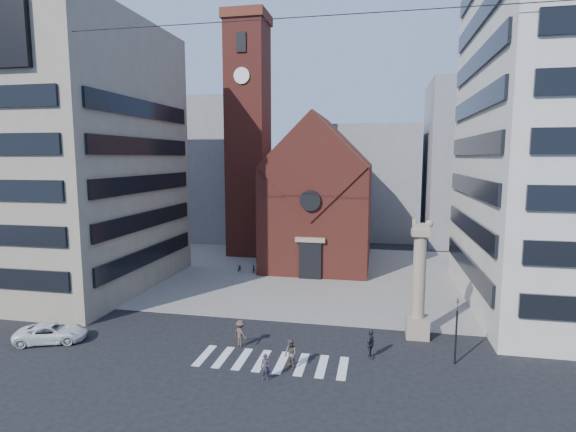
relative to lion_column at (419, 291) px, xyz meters
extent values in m
plane|color=black|center=(-10.01, -3.00, -3.46)|extent=(120.00, 120.00, 0.00)
cube|color=gray|center=(-10.01, 16.00, -3.43)|extent=(46.00, 30.00, 0.05)
cube|color=maroon|center=(-10.01, 22.00, 2.54)|extent=(12.00, 16.00, 12.00)
cube|color=brown|center=(-10.01, 22.40, 8.54)|extent=(12.00, 15.40, 12.00)
cube|color=maroon|center=(-10.01, 14.05, 8.54)|extent=(11.76, 0.50, 11.76)
cylinder|color=black|center=(-10.01, 13.60, 5.04)|extent=(2.20, 0.30, 2.20)
cube|color=black|center=(-10.01, 13.85, -1.46)|extent=(2.40, 0.30, 4.00)
cube|color=gray|center=(-10.01, 13.80, 0.84)|extent=(3.20, 0.40, 0.50)
cube|color=maroon|center=(-20.01, 25.00, 11.54)|extent=(5.00, 5.00, 30.00)
cube|color=brown|center=(-20.01, 25.00, 27.14)|extent=(5.50, 5.50, 1.20)
cylinder|color=white|center=(-20.01, 22.40, 19.54)|extent=(2.00, 0.20, 2.00)
cube|color=black|center=(-20.01, 22.40, 23.54)|extent=(1.20, 0.20, 2.40)
cube|color=gray|center=(-34.01, 7.00, 9.54)|extent=(18.00, 20.00, 26.00)
cube|color=gray|center=(-30.01, 37.00, 7.54)|extent=(16.00, 14.00, 22.00)
cube|color=gray|center=(-4.01, 42.00, 5.54)|extent=(14.00, 12.00, 18.00)
cube|color=gray|center=(11.99, 39.00, 8.54)|extent=(16.00, 14.00, 24.00)
cube|color=gray|center=(-0.01, 0.00, -2.71)|extent=(1.60, 1.60, 1.50)
cylinder|color=gray|center=(-0.01, 0.00, 1.04)|extent=(0.90, 0.90, 6.00)
cube|color=gray|center=(-0.01, 0.00, 4.24)|extent=(1.30, 1.30, 0.40)
cube|color=gray|center=(-0.01, 0.00, 4.64)|extent=(1.20, 0.50, 0.55)
sphere|color=gray|center=(0.54, 0.00, 4.89)|extent=(0.56, 0.56, 0.56)
cube|color=gray|center=(-0.51, 0.00, 5.04)|extent=(0.25, 0.15, 0.35)
cylinder|color=black|center=(1.99, -4.00, -1.71)|extent=(0.12, 0.12, 3.50)
imported|color=black|center=(1.99, -4.00, 0.44)|extent=(0.13, 0.16, 0.80)
imported|color=white|center=(-25.47, -6.07, -2.80)|extent=(5.18, 3.73, 1.31)
imported|color=#322B3C|center=(-9.24, -8.41, -2.66)|extent=(0.61, 0.43, 1.59)
imported|color=#574E45|center=(-8.09, -6.67, -2.53)|extent=(1.12, 1.14, 1.85)
imported|color=#2B2A33|center=(-3.27, -4.20, -2.49)|extent=(0.81, 1.22, 1.93)
imported|color=#45372E|center=(-12.09, -4.14, -2.52)|extent=(1.39, 1.26, 1.88)
imported|color=black|center=(-18.40, 15.45, -2.99)|extent=(0.80, 1.65, 0.83)
imported|color=black|center=(-16.73, 15.45, -2.95)|extent=(0.68, 1.58, 0.92)
imported|color=black|center=(-15.05, 15.45, -2.99)|extent=(0.80, 1.65, 0.83)
imported|color=black|center=(-13.37, 15.45, -2.95)|extent=(0.68, 1.58, 0.92)
imported|color=black|center=(-11.70, 15.45, -2.99)|extent=(0.80, 1.65, 0.83)
imported|color=black|center=(-10.02, 15.45, -2.95)|extent=(0.68, 1.58, 0.92)
camera|label=1|loc=(-2.99, -32.51, 9.55)|focal=28.00mm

